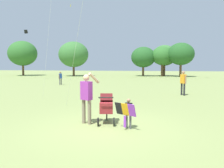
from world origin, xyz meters
TOP-DOWN VIEW (x-y plane):
  - ground_plane at (0.00, 0.00)m, footprint 120.00×120.00m
  - treeline_distant at (-6.53, 30.24)m, footprint 31.55×6.88m
  - child_with_butterfly_kite at (0.76, -0.08)m, footprint 0.70×0.50m
  - person_adult_flyer at (-0.67, 0.28)m, footprint 0.66×0.49m
  - stroller at (-0.04, 0.51)m, footprint 0.63×1.11m
  - person_red_shirt at (-7.29, 13.75)m, footprint 0.26×0.39m
  - person_sitting_far at (3.52, 8.11)m, footprint 0.37×0.44m

SIDE VIEW (x-z plane):
  - ground_plane at x=0.00m, z-range 0.00..0.00m
  - child_with_butterfly_kite at x=0.76m, z-range 0.10..1.05m
  - stroller at x=-0.04m, z-range 0.09..1.12m
  - person_red_shirt at x=-7.29m, z-range 0.12..1.41m
  - person_sitting_far at x=3.52m, z-range 0.14..1.73m
  - person_adult_flyer at x=-0.67m, z-range 0.14..1.89m
  - treeline_distant at x=-6.53m, z-range 0.57..6.64m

